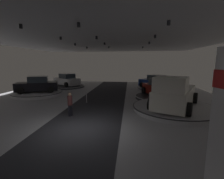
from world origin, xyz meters
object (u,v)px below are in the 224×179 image
object	(u,v)px
display_car_far_right	(159,88)
display_car_deep_right	(156,82)
display_platform_deep_left	(67,86)
display_platform_far_left	(38,93)
display_platform_deep_right	(155,89)
visitor_walking_near	(70,103)
display_platform_far_right	(159,97)
display_car_far_left	(37,85)
display_car_deep_left	(67,80)
pickup_truck_mid_right	(174,95)
display_platform_mid_right	(174,108)

from	to	relation	value
display_car_far_right	display_car_deep_right	world-z (taller)	display_car_far_right
display_car_far_right	display_platform_deep_left	bearing A→B (deg)	151.73
display_platform_deep_left	display_platform_far_left	bearing A→B (deg)	-99.09
display_platform_deep_right	display_car_deep_right	distance (m)	0.86
display_car_deep_right	visitor_walking_near	size ratio (longest dim) A/B	2.72
display_platform_far_right	visitor_walking_near	xyz separation A→B (m)	(-6.75, -6.05, 0.75)
display_car_far_left	visitor_walking_near	bearing A→B (deg)	-46.73
display_platform_far_right	display_car_far_right	world-z (taller)	display_car_far_right
display_car_deep_right	display_car_deep_left	bearing A→B (deg)	176.58
visitor_walking_near	display_platform_far_left	bearing A→B (deg)	133.45
display_platform_far_right	display_platform_deep_left	world-z (taller)	display_platform_far_right
display_platform_deep_left	pickup_truck_mid_right	bearing A→B (deg)	-41.42
display_platform_deep_right	display_platform_far_right	bearing A→B (deg)	-94.89
display_platform_far_left	display_car_deep_left	bearing A→B (deg)	80.65
display_platform_deep_left	display_car_far_right	bearing A→B (deg)	-28.27
display_car_deep_left	display_car_far_left	bearing A→B (deg)	-99.11
display_platform_mid_right	display_car_far_left	bearing A→B (deg)	161.28
display_car_deep_left	display_platform_far_right	bearing A→B (deg)	-28.16
display_platform_deep_right	display_car_deep_right	size ratio (longest dim) A/B	1.06
display_car_far_left	visitor_walking_near	world-z (taller)	display_car_far_left
display_car_deep_right	display_car_deep_left	xyz separation A→B (m)	(-12.36, 0.74, 0.03)
display_platform_far_right	display_car_deep_left	bearing A→B (deg)	151.84
display_platform_far_right	display_car_far_left	bearing A→B (deg)	178.23
display_platform_mid_right	display_platform_far_left	size ratio (longest dim) A/B	1.17
display_car_deep_left	visitor_walking_near	size ratio (longest dim) A/B	2.80
display_car_deep_left	display_platform_mid_right	bearing A→B (deg)	-40.34
display_platform_far_right	display_platform_mid_right	size ratio (longest dim) A/B	0.76
display_car_deep_right	visitor_walking_near	world-z (taller)	display_car_deep_right
display_platform_deep_right	display_car_deep_left	xyz separation A→B (m)	(-12.34, 0.72, 0.90)
display_platform_far_left	pickup_truck_mid_right	bearing A→B (deg)	-19.94
display_car_deep_right	display_platform_far_left	size ratio (longest dim) A/B	0.83
display_platform_mid_right	visitor_walking_near	size ratio (longest dim) A/B	3.82
display_car_deep_left	pickup_truck_mid_right	world-z (taller)	pickup_truck_mid_right
display_platform_deep_right	display_car_far_left	world-z (taller)	display_car_far_left
visitor_walking_near	display_platform_far_right	bearing A→B (deg)	41.86
visitor_walking_near	display_car_deep_right	bearing A→B (deg)	58.11
display_car_far_right	display_car_far_left	bearing A→B (deg)	178.10
display_car_far_right	pickup_truck_mid_right	bearing A→B (deg)	-86.13
display_platform_deep_right	display_platform_far_left	size ratio (longest dim) A/B	0.88
display_car_deep_right	display_platform_deep_left	bearing A→B (deg)	176.51
display_car_deep_right	pickup_truck_mid_right	xyz separation A→B (m)	(-0.20, -10.00, 0.29)
display_platform_far_left	display_car_far_left	bearing A→B (deg)	23.17
display_platform_deep_left	display_platform_far_left	world-z (taller)	display_platform_far_left
display_car_deep_left	display_car_far_left	xyz separation A→B (m)	(-0.95, -5.95, 0.10)
display_car_deep_left	display_platform_far_left	size ratio (longest dim) A/B	0.86
display_platform_deep_right	pickup_truck_mid_right	size ratio (longest dim) A/B	0.80
display_platform_mid_right	display_car_far_left	world-z (taller)	display_car_far_left
display_platform_deep_right	pickup_truck_mid_right	xyz separation A→B (m)	(-0.18, -10.02, 1.15)
display_platform_deep_right	pickup_truck_mid_right	world-z (taller)	pickup_truck_mid_right
display_platform_far_right	visitor_walking_near	distance (m)	9.09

